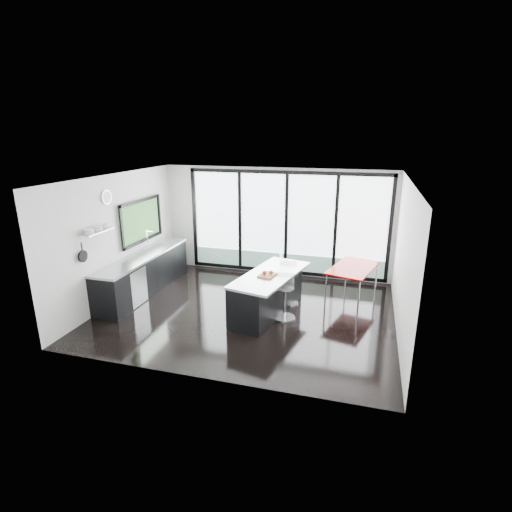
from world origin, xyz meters
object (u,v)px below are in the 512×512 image
(island, at_px, (267,293))
(bar_stool_near, at_px, (284,302))
(bar_stool_far, at_px, (288,288))
(red_table, at_px, (352,283))

(island, height_order, bar_stool_near, island)
(bar_stool_far, distance_m, red_table, 1.48)
(bar_stool_far, height_order, red_table, red_table)
(island, bearing_deg, red_table, 35.69)
(bar_stool_near, xyz_separation_m, red_table, (1.26, 1.37, 0.03))
(bar_stool_near, distance_m, bar_stool_far, 0.74)
(red_table, bearing_deg, bar_stool_near, -132.73)
(island, relative_size, bar_stool_far, 3.15)
(island, bearing_deg, bar_stool_far, 59.64)
(bar_stool_near, bearing_deg, island, 150.56)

